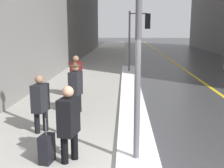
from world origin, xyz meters
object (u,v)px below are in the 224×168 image
(pedestrian_nearside, at_px, (76,74))
(rolling_suitcase, at_px, (47,149))
(lamp_post, at_px, (139,6))
(pedestrian_in_fedora, at_px, (76,85))
(pedestrian_in_glasses, at_px, (40,101))
(traffic_light_near, at_px, (141,29))
(pedestrian_trailing, at_px, (69,121))

(pedestrian_nearside, height_order, rolling_suitcase, pedestrian_nearside)
(lamp_post, xyz_separation_m, pedestrian_in_fedora, (-1.82, 3.40, -2.19))
(pedestrian_in_fedora, bearing_deg, lamp_post, 39.84)
(pedestrian_in_glasses, relative_size, rolling_suitcase, 1.62)
(lamp_post, distance_m, traffic_light_near, 12.04)
(rolling_suitcase, bearing_deg, pedestrian_in_glasses, -148.33)
(rolling_suitcase, bearing_deg, lamp_post, 104.19)
(traffic_light_near, height_order, pedestrian_in_glasses, traffic_light_near)
(pedestrian_in_fedora, height_order, rolling_suitcase, pedestrian_in_fedora)
(pedestrian_trailing, height_order, pedestrian_nearside, pedestrian_nearside)
(pedestrian_trailing, xyz_separation_m, rolling_suitcase, (-0.45, -0.07, -0.59))
(pedestrian_trailing, bearing_deg, pedestrian_in_glasses, -134.99)
(pedestrian_in_glasses, xyz_separation_m, pedestrian_in_fedora, (0.62, 1.78, 0.07))
(pedestrian_nearside, relative_size, rolling_suitcase, 1.75)
(lamp_post, distance_m, pedestrian_in_glasses, 3.70)
(pedestrian_trailing, distance_m, pedestrian_in_glasses, 1.95)
(traffic_light_near, distance_m, pedestrian_in_fedora, 9.15)
(pedestrian_in_fedora, distance_m, pedestrian_nearside, 2.22)
(pedestrian_trailing, relative_size, pedestrian_in_glasses, 1.04)
(pedestrian_in_fedora, bearing_deg, traffic_light_near, 175.47)
(traffic_light_near, bearing_deg, pedestrian_in_fedora, -112.54)
(pedestrian_in_glasses, xyz_separation_m, rolling_suitcase, (0.62, -1.70, -0.55))
(pedestrian_trailing, height_order, pedestrian_in_glasses, pedestrian_trailing)
(pedestrian_in_fedora, bearing_deg, pedestrian_nearside, -159.01)
(lamp_post, height_order, pedestrian_trailing, lamp_post)
(traffic_light_near, height_order, pedestrian_trailing, traffic_light_near)
(pedestrian_nearside, bearing_deg, pedestrian_in_glasses, 7.99)
(lamp_post, bearing_deg, traffic_light_near, 86.66)
(traffic_light_near, bearing_deg, pedestrian_in_glasses, -113.04)
(traffic_light_near, distance_m, pedestrian_trailing, 12.33)
(traffic_light_near, xyz_separation_m, pedestrian_in_glasses, (-3.13, -10.39, -1.85))
(pedestrian_in_fedora, bearing_deg, pedestrian_trailing, 19.30)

